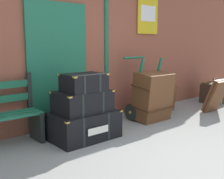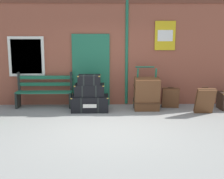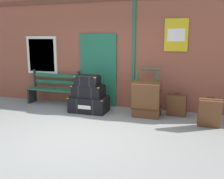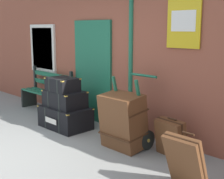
# 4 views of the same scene
# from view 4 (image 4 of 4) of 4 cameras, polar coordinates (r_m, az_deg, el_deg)

# --- Properties ---
(brick_facade) EXTENTS (10.40, 0.35, 3.20)m
(brick_facade) POSITION_cam_4_polar(r_m,az_deg,el_deg) (6.39, 0.29, 7.85)
(brick_facade) COLOR brown
(brick_facade) RESTS_ON ground
(platform_bench) EXTENTS (1.60, 0.43, 1.01)m
(platform_bench) POSITION_cam_4_polar(r_m,az_deg,el_deg) (7.66, -11.48, -0.56)
(platform_bench) COLOR #1E6647
(platform_bench) RESTS_ON ground
(steamer_trunk_base) EXTENTS (1.02, 0.68, 0.43)m
(steamer_trunk_base) POSITION_cam_4_polar(r_m,az_deg,el_deg) (6.38, -8.33, -4.93)
(steamer_trunk_base) COLOR black
(steamer_trunk_base) RESTS_ON ground
(steamer_trunk_middle) EXTENTS (0.81, 0.56, 0.33)m
(steamer_trunk_middle) POSITION_cam_4_polar(r_m,az_deg,el_deg) (6.31, -8.43, -1.66)
(steamer_trunk_middle) COLOR black
(steamer_trunk_middle) RESTS_ON steamer_trunk_base
(steamer_trunk_top) EXTENTS (0.61, 0.45, 0.27)m
(steamer_trunk_top) POSITION_cam_4_polar(r_m,az_deg,el_deg) (6.23, -8.82, 0.90)
(steamer_trunk_top) COLOR black
(steamer_trunk_top) RESTS_ON steamer_trunk_middle
(porters_trolley) EXTENTS (0.71, 0.68, 1.18)m
(porters_trolley) POSITION_cam_4_polar(r_m,az_deg,el_deg) (5.36, 3.29, -7.25)
(porters_trolley) COLOR black
(porters_trolley) RESTS_ON ground
(large_brown_trunk) EXTENTS (0.70, 0.53, 0.92)m
(large_brown_trunk) POSITION_cam_4_polar(r_m,az_deg,el_deg) (5.18, 1.97, -5.67)
(large_brown_trunk) COLOR brown
(large_brown_trunk) RESTS_ON ground
(suitcase_brown) EXTENTS (0.49, 0.38, 0.72)m
(suitcase_brown) POSITION_cam_4_polar(r_m,az_deg,el_deg) (4.03, 12.99, -12.53)
(suitcase_brown) COLOR brown
(suitcase_brown) RESTS_ON ground
(suitcase_umber) EXTENTS (0.50, 0.33, 0.60)m
(suitcase_umber) POSITION_cam_4_polar(r_m,az_deg,el_deg) (5.02, 10.45, -8.47)
(suitcase_umber) COLOR brown
(suitcase_umber) RESTS_ON ground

